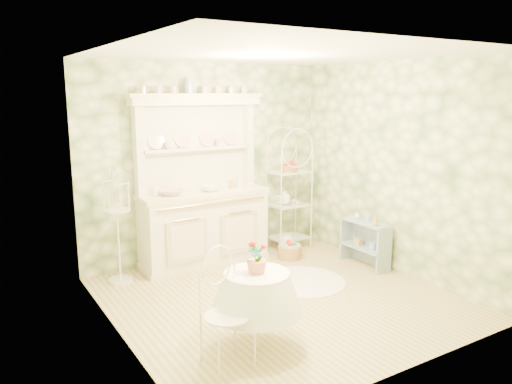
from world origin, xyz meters
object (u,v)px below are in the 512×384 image
round_table (257,316)px  cafe_chair (227,318)px  bakers_rack (289,185)px  floor_basket (290,250)px  side_shelf (365,243)px  kitchen_dresser (203,181)px  birdcage_stand (118,224)px

round_table → cafe_chair: cafe_chair is taller
bakers_rack → floor_basket: 0.99m
side_shelf → kitchen_dresser: bearing=153.2°
cafe_chair → kitchen_dresser: bearing=50.7°
cafe_chair → floor_basket: 2.93m
cafe_chair → birdcage_stand: bearing=77.4°
kitchen_dresser → round_table: kitchen_dresser is taller
side_shelf → floor_basket: (-0.68, 0.78, -0.21)m
cafe_chair → bakers_rack: bearing=28.3°
kitchen_dresser → cafe_chair: bearing=-111.6°
side_shelf → floor_basket: 1.06m
side_shelf → birdcage_stand: size_ratio=0.51×
side_shelf → round_table: side_shelf is taller
bakers_rack → floor_basket: bearing=-125.8°
birdcage_stand → kitchen_dresser: bearing=3.5°
bakers_rack → round_table: bakers_rack is taller
bakers_rack → side_shelf: bakers_rack is taller
side_shelf → bakers_rack: bearing=115.3°
round_table → birdcage_stand: 2.36m
bakers_rack → cafe_chair: bearing=-136.8°
bakers_rack → cafe_chair: size_ratio=2.25×
kitchen_dresser → bakers_rack: bearing=0.0°
bakers_rack → round_table: 3.13m
round_table → cafe_chair: 0.43m
side_shelf → cafe_chair: bearing=-148.6°
kitchen_dresser → side_shelf: 2.32m
bakers_rack → round_table: (-2.00, -2.31, -0.66)m
kitchen_dresser → bakers_rack: size_ratio=1.19×
kitchen_dresser → floor_basket: size_ratio=6.49×
round_table → cafe_chair: bearing=-158.9°
round_table → side_shelf: bearing=24.7°
kitchen_dresser → side_shelf: kitchen_dresser is taller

